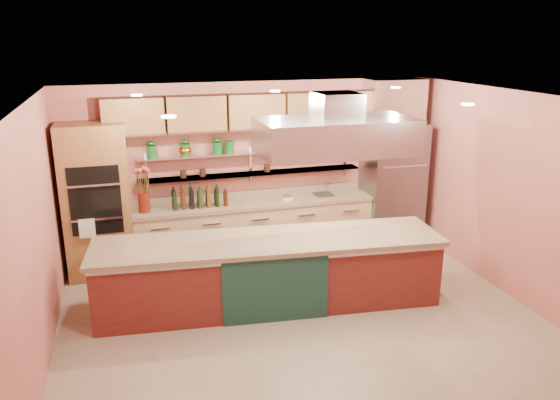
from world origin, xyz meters
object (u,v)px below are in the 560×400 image
object	(u,v)px
flower_vase	(144,202)
island	(269,272)
copper_kettle	(185,150)
green_canister	(229,147)
refrigerator	(392,184)
kitchen_scale	(287,197)

from	to	relation	value
flower_vase	island	bearing A→B (deg)	-47.84
island	copper_kettle	world-z (taller)	copper_kettle
copper_kettle	green_canister	world-z (taller)	green_canister
refrigerator	flower_vase	bearing A→B (deg)	179.86
island	copper_kettle	xyz separation A→B (m)	(-0.82, 1.87, 1.33)
refrigerator	flower_vase	distance (m)	4.13
copper_kettle	kitchen_scale	bearing A→B (deg)	-7.95
flower_vase	refrigerator	bearing A→B (deg)	-0.14
flower_vase	green_canister	size ratio (longest dim) A/B	1.72
refrigerator	green_canister	xyz separation A→B (m)	(-2.76, 0.23, 0.75)
kitchen_scale	copper_kettle	distance (m)	1.79
green_canister	flower_vase	bearing A→B (deg)	-170.87
flower_vase	copper_kettle	size ratio (longest dim) A/B	1.56
refrigerator	copper_kettle	distance (m)	3.54
copper_kettle	green_canister	distance (m)	0.69
island	kitchen_scale	bearing A→B (deg)	71.13
kitchen_scale	green_canister	size ratio (longest dim) A/B	0.87
island	kitchen_scale	world-z (taller)	kitchen_scale
flower_vase	green_canister	world-z (taller)	green_canister
kitchen_scale	copper_kettle	xyz separation A→B (m)	(-1.58, 0.22, 0.82)
flower_vase	copper_kettle	xyz separation A→B (m)	(0.68, 0.22, 0.71)
kitchen_scale	green_canister	distance (m)	1.23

